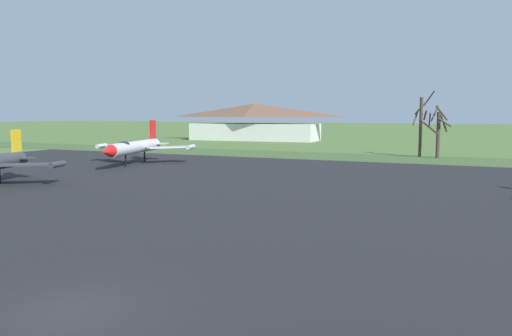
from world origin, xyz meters
The scene contains 7 objects.
ground_plane centered at (0.00, 0.00, 0.00)m, with size 600.00×600.00×0.00m, color #4C6B33.
asphalt_apron centered at (0.00, 18.70, 0.03)m, with size 107.02×62.34×0.05m, color black.
grass_verge_strip centered at (0.00, 55.87, 0.03)m, with size 167.02×12.00×0.06m, color #3E5A2D.
jet_fighter_front_right centered at (-25.67, 35.63, 2.06)m, with size 11.97×14.60×5.01m.
bare_tree_far_left centered at (2.47, 60.64, 4.52)m, with size 2.78×2.74×8.88m.
bare_tree_left_of_center centered at (4.81, 58.74, 3.62)m, with size 3.59×3.01×6.88m.
visitor_building centered at (-36.13, 90.31, 4.02)m, with size 29.58×11.61×7.98m.
Camera 1 is at (11.06, -10.76, 5.84)m, focal length 35.64 mm.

